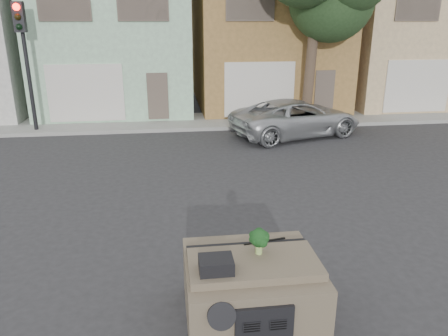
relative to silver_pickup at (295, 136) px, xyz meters
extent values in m
plane|color=#303033|center=(-3.90, -7.79, 0.00)|extent=(120.00, 120.00, 0.00)
cube|color=gray|center=(-3.90, 2.71, 0.07)|extent=(40.00, 3.00, 0.15)
cube|color=#A1CDA9|center=(-7.40, 6.71, 3.77)|extent=(7.20, 8.20, 7.55)
cube|color=olive|center=(0.10, 6.71, 3.77)|extent=(7.20, 8.20, 7.55)
cube|color=tan|center=(7.60, 6.71, 3.77)|extent=(7.20, 8.20, 7.55)
imported|color=#BABDC0|center=(0.00, 0.00, 0.00)|extent=(5.70, 3.83, 1.45)
cube|color=black|center=(-10.40, 1.71, 2.55)|extent=(0.40, 0.40, 5.10)
cube|color=#264120|center=(1.10, 2.01, 4.25)|extent=(4.40, 4.00, 8.50)
cube|color=brown|center=(-3.90, -10.79, 0.56)|extent=(2.00, 1.80, 1.12)
cube|color=black|center=(-4.48, -11.14, 1.22)|extent=(0.48, 0.38, 0.20)
cube|color=black|center=(-3.62, -10.41, 1.13)|extent=(0.69, 0.15, 0.02)
cube|color=#123513|center=(-3.78, -10.75, 1.33)|extent=(0.43, 0.43, 0.41)
camera|label=1|loc=(-5.06, -16.42, 4.48)|focal=35.00mm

